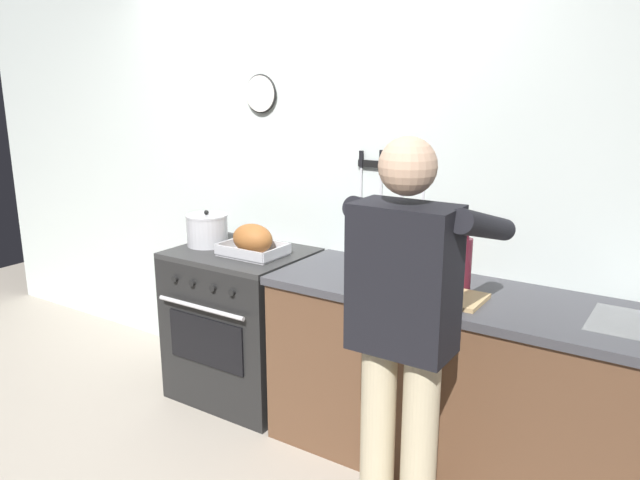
% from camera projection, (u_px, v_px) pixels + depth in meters
% --- Properties ---
extents(wall_back, '(6.00, 0.13, 2.60)m').
position_uv_depth(wall_back, '(307.00, 177.00, 3.59)').
color(wall_back, silver).
rests_on(wall_back, ground).
extents(counter_block, '(2.03, 0.65, 0.90)m').
position_uv_depth(counter_block, '(476.00, 385.00, 2.87)').
color(counter_block, brown).
rests_on(counter_block, ground).
extents(stove, '(0.76, 0.67, 0.90)m').
position_uv_depth(stove, '(243.00, 324.00, 3.63)').
color(stove, black).
rests_on(stove, ground).
extents(person_cook, '(0.51, 0.63, 1.66)m').
position_uv_depth(person_cook, '(405.00, 325.00, 2.30)').
color(person_cook, '#C6B793').
rests_on(person_cook, ground).
extents(roasting_pan, '(0.35, 0.26, 0.18)m').
position_uv_depth(roasting_pan, '(253.00, 241.00, 3.41)').
color(roasting_pan, '#B7B7BC').
rests_on(roasting_pan, stove).
extents(stock_pot, '(0.25, 0.25, 0.21)m').
position_uv_depth(stock_pot, '(207.00, 230.00, 3.62)').
color(stock_pot, '#B7B7BC').
rests_on(stock_pot, stove).
extents(cutting_board, '(0.36, 0.24, 0.02)m').
position_uv_depth(cutting_board, '(443.00, 296.00, 2.74)').
color(cutting_board, tan).
rests_on(cutting_board, counter_block).
extents(bottle_soy_sauce, '(0.06, 0.06, 0.20)m').
position_uv_depth(bottle_soy_sauce, '(395.00, 254.00, 3.15)').
color(bottle_soy_sauce, black).
rests_on(bottle_soy_sauce, counter_block).
extents(bottle_vinegar, '(0.06, 0.06, 0.24)m').
position_uv_depth(bottle_vinegar, '(453.00, 257.00, 3.03)').
color(bottle_vinegar, '#997F4C').
rests_on(bottle_vinegar, counter_block).
extents(bottle_wine_red, '(0.07, 0.07, 0.32)m').
position_uv_depth(bottle_wine_red, '(464.00, 263.00, 2.82)').
color(bottle_wine_red, '#47141E').
rests_on(bottle_wine_red, counter_block).
extents(bottle_dish_soap, '(0.07, 0.07, 0.21)m').
position_uv_depth(bottle_dish_soap, '(361.00, 245.00, 3.29)').
color(bottle_dish_soap, '#338CCC').
rests_on(bottle_dish_soap, counter_block).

